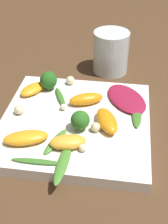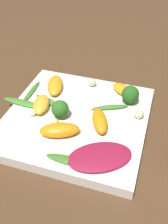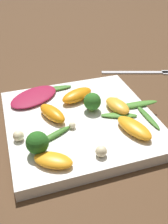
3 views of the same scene
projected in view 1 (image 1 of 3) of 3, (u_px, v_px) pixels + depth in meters
ground_plane at (76, 128)px, 0.58m from camera, size 2.40×2.40×0.00m
plate at (76, 123)px, 0.57m from camera, size 0.27×0.27×0.02m
drinking_glass at (111, 52)px, 0.72m from camera, size 0.08×0.08×0.10m
radicchio_leaf_0 at (126, 98)px, 0.61m from camera, size 0.12×0.11×0.01m
orange_segment_0 at (107, 121)px, 0.54m from camera, size 0.08×0.06×0.02m
orange_segment_1 at (26, 138)px, 0.51m from camera, size 0.05×0.08×0.02m
orange_segment_2 at (33, 89)px, 0.63m from camera, size 0.07×0.06×0.02m
orange_segment_3 at (86, 99)px, 0.59m from camera, size 0.05×0.07×0.02m
orange_segment_4 at (70, 142)px, 0.50m from camera, size 0.04×0.06×0.02m
broccoli_floret_0 at (80, 120)px, 0.53m from camera, size 0.03×0.03×0.04m
broccoli_floret_1 at (49, 80)px, 0.63m from camera, size 0.04×0.04×0.04m
arugula_sprig_0 at (60, 97)px, 0.61m from camera, size 0.07×0.04×0.01m
arugula_sprig_1 at (137, 112)px, 0.57m from camera, size 0.09×0.02×0.01m
arugula_sprig_2 at (56, 141)px, 0.51m from camera, size 0.07×0.04×0.01m
arugula_sprig_3 at (36, 161)px, 0.48m from camera, size 0.01×0.08×0.01m
arugula_sprig_4 at (62, 162)px, 0.47m from camera, size 0.09×0.02×0.01m
macadamia_nut_0 at (70, 80)px, 0.65m from camera, size 0.02×0.02×0.02m
macadamia_nut_1 at (83, 148)px, 0.49m from camera, size 0.01×0.01×0.01m
macadamia_nut_2 at (96, 127)px, 0.53m from camera, size 0.02×0.02×0.02m
macadamia_nut_3 at (63, 107)px, 0.58m from camera, size 0.01×0.01×0.01m
macadamia_nut_4 at (19, 109)px, 0.57m from camera, size 0.02×0.02×0.02m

